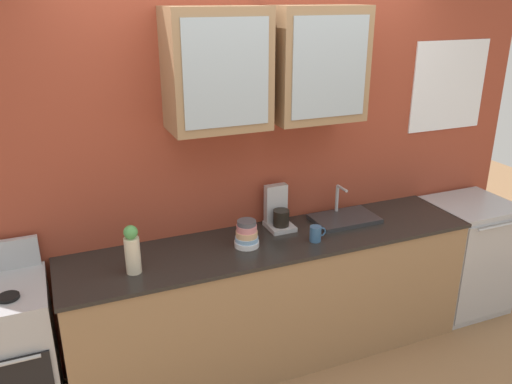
{
  "coord_description": "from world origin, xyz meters",
  "views": [
    {
      "loc": [
        -1.28,
        -2.76,
        2.38
      ],
      "look_at": [
        -0.13,
        0.0,
        1.24
      ],
      "focal_mm": 36.54,
      "sensor_mm": 36.0,
      "label": 1
    }
  ],
  "objects_px": {
    "vase": "(132,250)",
    "sink_faucet": "(344,218)",
    "coffee_maker": "(278,212)",
    "cup_near_sink": "(316,234)",
    "bowl_stack": "(247,235)",
    "dishwasher": "(465,255)"
  },
  "relations": [
    {
      "from": "vase",
      "to": "dishwasher",
      "type": "bearing_deg",
      "value": 1.51
    },
    {
      "from": "bowl_stack",
      "to": "dishwasher",
      "type": "bearing_deg",
      "value": 0.2
    },
    {
      "from": "sink_faucet",
      "to": "cup_near_sink",
      "type": "height_order",
      "value": "sink_faucet"
    },
    {
      "from": "vase",
      "to": "dishwasher",
      "type": "height_order",
      "value": "vase"
    },
    {
      "from": "vase",
      "to": "coffee_maker",
      "type": "height_order",
      "value": "vase"
    },
    {
      "from": "coffee_maker",
      "to": "vase",
      "type": "bearing_deg",
      "value": -166.17
    },
    {
      "from": "bowl_stack",
      "to": "coffee_maker",
      "type": "relative_size",
      "value": 0.6
    },
    {
      "from": "cup_near_sink",
      "to": "dishwasher",
      "type": "height_order",
      "value": "cup_near_sink"
    },
    {
      "from": "cup_near_sink",
      "to": "coffee_maker",
      "type": "distance_m",
      "value": 0.33
    },
    {
      "from": "bowl_stack",
      "to": "cup_near_sink",
      "type": "height_order",
      "value": "bowl_stack"
    },
    {
      "from": "vase",
      "to": "cup_near_sink",
      "type": "xyz_separation_m",
      "value": [
        1.15,
        -0.04,
        -0.09
      ]
    },
    {
      "from": "bowl_stack",
      "to": "sink_faucet",
      "type": "bearing_deg",
      "value": 7.68
    },
    {
      "from": "bowl_stack",
      "to": "cup_near_sink",
      "type": "bearing_deg",
      "value": -13.24
    },
    {
      "from": "vase",
      "to": "dishwasher",
      "type": "xyz_separation_m",
      "value": [
        2.57,
        0.07,
        -0.59
      ]
    },
    {
      "from": "sink_faucet",
      "to": "coffee_maker",
      "type": "xyz_separation_m",
      "value": [
        -0.47,
        0.09,
        0.09
      ]
    },
    {
      "from": "bowl_stack",
      "to": "dishwasher",
      "type": "xyz_separation_m",
      "value": [
        1.86,
        0.01,
        -0.53
      ]
    },
    {
      "from": "bowl_stack",
      "to": "vase",
      "type": "distance_m",
      "value": 0.72
    },
    {
      "from": "vase",
      "to": "cup_near_sink",
      "type": "height_order",
      "value": "vase"
    },
    {
      "from": "vase",
      "to": "sink_faucet",
      "type": "bearing_deg",
      "value": 6.35
    },
    {
      "from": "bowl_stack",
      "to": "vase",
      "type": "bearing_deg",
      "value": -175.11
    },
    {
      "from": "sink_faucet",
      "to": "dishwasher",
      "type": "xyz_separation_m",
      "value": [
        1.08,
        -0.1,
        -0.47
      ]
    },
    {
      "from": "vase",
      "to": "dishwasher",
      "type": "distance_m",
      "value": 2.64
    }
  ]
}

